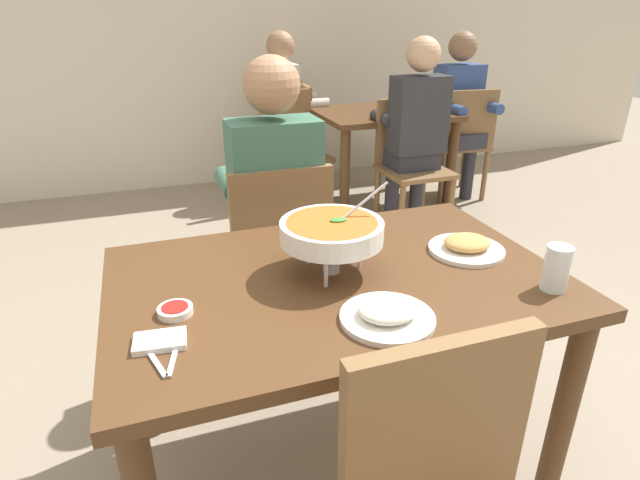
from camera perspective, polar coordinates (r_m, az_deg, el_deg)
The scene contains 21 objects.
ground_plane at distance 1.97m, azimuth 1.56°, elevation -23.41°, with size 16.00×16.00×0.00m, color gray.
cafe_rear_partition at distance 4.68m, azimuth -14.57°, elevation 24.11°, with size 10.00×0.10×3.00m, color beige.
dining_table_main at distance 1.56m, azimuth 1.82°, elevation -7.48°, with size 1.30×0.85×0.75m.
chair_diner_main at distance 2.22m, azimuth -4.76°, elevation -1.12°, with size 0.44×0.44×0.90m.
diner_main at distance 2.16m, azimuth -5.20°, elevation 4.90°, with size 0.40×0.45×1.31m.
curry_bowl at distance 1.47m, azimuth 1.31°, elevation 0.91°, with size 0.33×0.30×0.26m.
rice_plate at distance 1.30m, azimuth 7.51°, elevation -8.13°, with size 0.24×0.24×0.06m.
appetizer_plate at distance 1.71m, azimuth 15.98°, elevation -0.66°, with size 0.24×0.24×0.06m.
sauce_dish at distance 1.37m, azimuth -15.80°, elevation -7.51°, with size 0.09×0.09×0.02m.
napkin_folded at distance 1.27m, azimuth -17.37°, elevation -10.68°, with size 0.12×0.08×0.02m, color white.
fork_utensil at distance 1.23m, azimuth -18.15°, elevation -12.24°, with size 0.01×0.17×0.01m, color silver.
spoon_utensil at distance 1.23m, azimuth -15.79°, elevation -11.93°, with size 0.01×0.17×0.01m, color silver.
drink_glass at distance 1.55m, azimuth 24.74°, elevation -3.08°, with size 0.07×0.07×0.13m.
dining_table_far at distance 4.10m, azimuth 6.89°, elevation 12.23°, with size 1.00×0.80×0.75m.
chair_bg_left at distance 4.36m, azimuth 15.51°, elevation 10.86°, with size 0.49×0.49×0.90m.
chair_bg_middle at distance 4.42m, azimuth -3.08°, elevation 11.86°, with size 0.48×0.48×0.90m.
chair_bg_right at distance 3.69m, azimuth 9.89°, elevation 9.04°, with size 0.44×0.44×0.90m.
chair_bg_corner at distance 4.00m, azimuth -3.18°, elevation 10.55°, with size 0.49×0.49×0.90m.
patron_bg_left at distance 4.34m, azimuth 15.21°, elevation 14.02°, with size 0.40×0.45×1.31m.
patron_bg_middle at distance 4.33m, azimuth -3.71°, elevation 14.77°, with size 0.45×0.40×1.31m.
patron_bg_right at distance 3.60m, azimuth 10.51°, elevation 12.46°, with size 0.40×0.45×1.31m.
Camera 1 is at (-0.48, -1.24, 1.46)m, focal length 28.79 mm.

